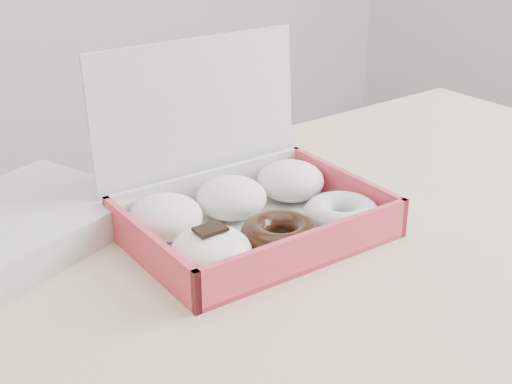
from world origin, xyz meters
TOP-DOWN VIEW (x-y plane):
  - table at (0.00, 0.00)m, footprint 1.20×0.80m
  - donut_box at (-0.17, 0.10)m, footprint 0.34×0.28m
  - newspapers at (-0.42, 0.26)m, footprint 0.33×0.30m

SIDE VIEW (x-z plane):
  - table at x=0.00m, z-range 0.30..1.05m
  - newspapers at x=-0.42m, z-range 0.75..0.79m
  - donut_box at x=-0.17m, z-range 0.67..0.91m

